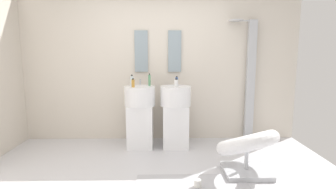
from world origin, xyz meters
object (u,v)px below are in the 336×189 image
at_px(shower_column, 250,78).
at_px(pedestal_sink_right, 176,114).
at_px(coffee_mug, 198,183).
at_px(soap_bottle_amber, 133,83).
at_px(soap_bottle_blue, 177,81).
at_px(pedestal_sink_left, 140,114).
at_px(soap_bottle_green, 149,80).
at_px(soap_bottle_white, 176,83).
at_px(lounge_chair, 247,147).
at_px(soap_bottle_clear, 132,81).

bearing_deg(shower_column, pedestal_sink_right, -164.30).
relative_size(coffee_mug, soap_bottle_amber, 0.61).
height_order(shower_column, soap_bottle_blue, shower_column).
height_order(shower_column, coffee_mug, shower_column).
bearing_deg(pedestal_sink_left, soap_bottle_green, 15.32).
bearing_deg(soap_bottle_amber, soap_bottle_white, -2.97).
bearing_deg(lounge_chair, coffee_mug, -152.35).
bearing_deg(coffee_mug, pedestal_sink_left, 119.33).
bearing_deg(soap_bottle_clear, soap_bottle_white, -16.89).
height_order(soap_bottle_green, soap_bottle_amber, soap_bottle_green).
distance_m(pedestal_sink_right, soap_bottle_clear, 0.88).
bearing_deg(pedestal_sink_left, coffee_mug, -60.67).
xyz_separation_m(soap_bottle_clear, soap_bottle_blue, (0.71, 0.06, -0.01)).
relative_size(pedestal_sink_left, soap_bottle_blue, 7.30).
relative_size(shower_column, soap_bottle_clear, 11.54).
relative_size(soap_bottle_blue, soap_bottle_white, 1.09).
distance_m(lounge_chair, soap_bottle_amber, 1.87).
relative_size(pedestal_sink_left, lounge_chair, 1.01).
distance_m(pedestal_sink_left, soap_bottle_blue, 0.79).
height_order(soap_bottle_clear, soap_bottle_white, soap_bottle_clear).
bearing_deg(soap_bottle_green, shower_column, 10.65).
xyz_separation_m(lounge_chair, soap_bottle_clear, (-1.53, 1.06, 0.72)).
xyz_separation_m(pedestal_sink_left, pedestal_sink_right, (0.57, 0.00, 0.00)).
xyz_separation_m(shower_column, coffee_mug, (-1.09, -1.70, -1.03)).
relative_size(lounge_chair, soap_bottle_blue, 7.24).
height_order(lounge_chair, soap_bottle_amber, soap_bottle_amber).
distance_m(coffee_mug, soap_bottle_clear, 1.94).
height_order(soap_bottle_clear, soap_bottle_amber, soap_bottle_clear).
bearing_deg(soap_bottle_green, soap_bottle_blue, 9.83).
height_order(pedestal_sink_right, lounge_chair, pedestal_sink_right).
relative_size(pedestal_sink_left, pedestal_sink_right, 1.00).
xyz_separation_m(coffee_mug, soap_bottle_blue, (-0.17, 1.46, 1.00)).
bearing_deg(soap_bottle_blue, shower_column, 10.93).
distance_m(coffee_mug, soap_bottle_green, 1.82).
bearing_deg(soap_bottle_white, soap_bottle_amber, 177.03).
height_order(pedestal_sink_right, soap_bottle_white, soap_bottle_white).
xyz_separation_m(soap_bottle_white, soap_bottle_amber, (-0.65, 0.03, -0.00)).
bearing_deg(soap_bottle_amber, soap_bottle_blue, 19.12).
bearing_deg(soap_bottle_blue, soap_bottle_clear, -175.37).
bearing_deg(soap_bottle_white, pedestal_sink_left, 165.03).
bearing_deg(soap_bottle_white, soap_bottle_green, 155.02).
bearing_deg(pedestal_sink_left, lounge_chair, -35.36).
xyz_separation_m(pedestal_sink_left, soap_bottle_green, (0.15, 0.04, 0.54)).
relative_size(pedestal_sink_right, coffee_mug, 13.07).
distance_m(pedestal_sink_left, lounge_chair, 1.73).
xyz_separation_m(pedestal_sink_right, soap_bottle_blue, (0.02, 0.12, 0.52)).
height_order(coffee_mug, soap_bottle_green, soap_bottle_green).
distance_m(lounge_chair, coffee_mug, 0.80).
distance_m(lounge_chair, soap_bottle_white, 1.38).
relative_size(shower_column, soap_bottle_blue, 13.76).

